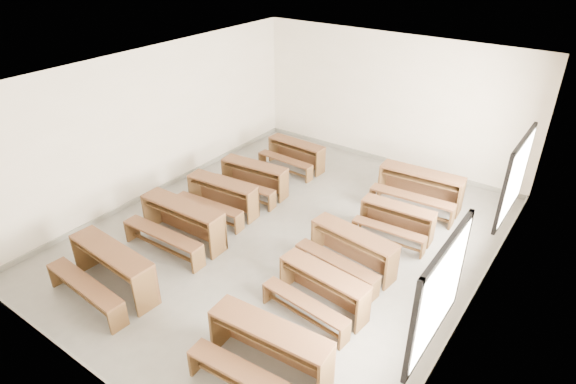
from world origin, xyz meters
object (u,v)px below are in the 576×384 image
Objects in this scene: desk_set_3 at (253,176)px; desk_set_9 at (420,186)px; desk_set_1 at (181,220)px; desk_set_5 at (268,347)px; desk_set_0 at (110,267)px; desk_set_7 at (352,248)px; desk_set_2 at (221,194)px; desk_set_4 at (295,153)px; desk_set_8 at (396,219)px; desk_set_6 at (322,288)px.

desk_set_3 is 0.90× the size of desk_set_9.
desk_set_1 is 1.00× the size of desk_set_5.
desk_set_0 reaches higher than desk_set_7.
desk_set_7 is (3.14, -0.10, 0.01)m from desk_set_2.
desk_set_4 is (-0.18, 5.54, -0.07)m from desk_set_0.
desk_set_5 is 0.99× the size of desk_set_9.
desk_set_1 reaches higher than desk_set_9.
desk_set_1 reaches higher than desk_set_7.
desk_set_5 is at bearing -79.06° from desk_set_7.
desk_set_2 is (-0.23, 2.90, -0.05)m from desk_set_0.
desk_set_9 is (3.22, 0.02, 0.07)m from desk_set_4.
desk_set_3 is (-0.11, 2.28, -0.05)m from desk_set_1.
desk_set_5 is 5.40m from desk_set_9.
desk_set_2 is (-0.12, 1.25, -0.05)m from desk_set_1.
desk_set_9 is at bearing 34.83° from desk_set_2.
desk_set_4 is at bearing 83.50° from desk_set_3.
desk_set_2 is 4.21m from desk_set_9.
desk_set_1 reaches higher than desk_set_3.
desk_set_2 reaches higher than desk_set_8.
desk_set_6 is at bearing -40.73° from desk_set_3.
desk_set_7 reaches higher than desk_set_3.
desk_set_0 is 2.91m from desk_set_2.
desk_set_5 reaches higher than desk_set_6.
desk_set_2 is at bearing -96.31° from desk_set_3.
desk_set_2 is 3.49m from desk_set_6.
desk_set_4 is at bearing 134.90° from desk_set_6.
desk_set_8 is (0.21, 1.41, -0.05)m from desk_set_7.
desk_set_2 is 2.64m from desk_set_4.
desk_set_4 is at bearing 145.08° from desk_set_7.
desk_set_5 reaches higher than desk_set_2.
desk_set_7 is at bearing -6.08° from desk_set_2.
desk_set_1 is at bearing -88.67° from desk_set_2.
desk_set_0 is 1.11× the size of desk_set_3.
desk_set_1 is 1.10× the size of desk_set_2.
desk_set_3 is at bearing -157.50° from desk_set_9.
desk_set_8 is at bearing 36.77° from desk_set_1.
desk_set_5 is at bearing -26.63° from desk_set_1.
desk_set_7 is 1.16× the size of desk_set_8.
desk_set_2 is 0.91× the size of desk_set_5.
desk_set_9 reaches higher than desk_set_8.
desk_set_0 is 1.01× the size of desk_set_5.
desk_set_4 is 5.05m from desk_set_6.
desk_set_7 is 0.93× the size of desk_set_9.
desk_set_9 is (0.00, 3.91, 0.06)m from desk_set_6.
desk_set_3 is at bearing 127.30° from desk_set_5.
desk_set_8 is at bearing -0.69° from desk_set_3.
desk_set_0 is 3.45m from desk_set_6.
desk_set_1 is 1.25m from desk_set_2.
desk_set_2 is at bearing -88.87° from desk_set_4.
desk_set_4 is at bearing 84.73° from desk_set_2.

